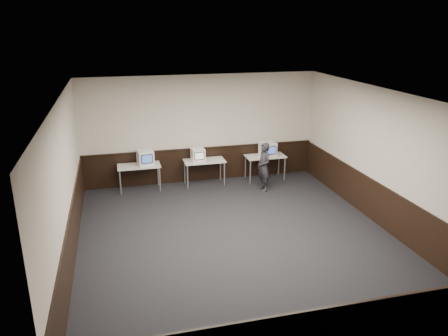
{
  "coord_description": "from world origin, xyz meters",
  "views": [
    {
      "loc": [
        -2.46,
        -8.41,
        4.61
      ],
      "look_at": [
        0.09,
        1.6,
        1.15
      ],
      "focal_mm": 35.0,
      "sensor_mm": 36.0,
      "label": 1
    }
  ],
  "objects_px": {
    "desk_right": "(265,158)",
    "emac_center": "(198,155)",
    "desk_center": "(204,163)",
    "emac_left": "(145,158)",
    "person": "(264,167)",
    "desk_left": "(139,168)",
    "emac_right": "(268,149)"
  },
  "relations": [
    {
      "from": "desk_center",
      "to": "emac_left",
      "type": "distance_m",
      "value": 1.73
    },
    {
      "from": "desk_right",
      "to": "person",
      "type": "bearing_deg",
      "value": -111.89
    },
    {
      "from": "desk_center",
      "to": "desk_right",
      "type": "bearing_deg",
      "value": 0.0
    },
    {
      "from": "desk_center",
      "to": "desk_right",
      "type": "relative_size",
      "value": 1.0
    },
    {
      "from": "desk_left",
      "to": "emac_right",
      "type": "distance_m",
      "value": 3.87
    },
    {
      "from": "person",
      "to": "desk_center",
      "type": "bearing_deg",
      "value": -130.36
    },
    {
      "from": "desk_left",
      "to": "emac_left",
      "type": "bearing_deg",
      "value": -3.59
    },
    {
      "from": "emac_right",
      "to": "desk_left",
      "type": "bearing_deg",
      "value": 170.61
    },
    {
      "from": "desk_center",
      "to": "person",
      "type": "xyz_separation_m",
      "value": [
        1.54,
        -0.9,
        0.03
      ]
    },
    {
      "from": "desk_left",
      "to": "person",
      "type": "xyz_separation_m",
      "value": [
        3.44,
        -0.9,
        0.03
      ]
    },
    {
      "from": "emac_center",
      "to": "desk_left",
      "type": "bearing_deg",
      "value": 177.72
    },
    {
      "from": "desk_left",
      "to": "desk_right",
      "type": "height_order",
      "value": "same"
    },
    {
      "from": "desk_center",
      "to": "person",
      "type": "height_order",
      "value": "person"
    },
    {
      "from": "desk_center",
      "to": "desk_right",
      "type": "xyz_separation_m",
      "value": [
        1.9,
        0.0,
        0.0
      ]
    },
    {
      "from": "desk_left",
      "to": "emac_left",
      "type": "distance_m",
      "value": 0.35
    },
    {
      "from": "desk_center",
      "to": "person",
      "type": "relative_size",
      "value": 0.85
    },
    {
      "from": "desk_center",
      "to": "emac_left",
      "type": "relative_size",
      "value": 2.34
    },
    {
      "from": "desk_center",
      "to": "emac_left",
      "type": "height_order",
      "value": "emac_left"
    },
    {
      "from": "desk_left",
      "to": "emac_center",
      "type": "xyz_separation_m",
      "value": [
        1.71,
        -0.02,
        0.26
      ]
    },
    {
      "from": "emac_right",
      "to": "person",
      "type": "distance_m",
      "value": 0.98
    },
    {
      "from": "emac_left",
      "to": "person",
      "type": "xyz_separation_m",
      "value": [
        3.25,
        -0.89,
        -0.26
      ]
    },
    {
      "from": "desk_left",
      "to": "desk_center",
      "type": "relative_size",
      "value": 1.0
    },
    {
      "from": "desk_center",
      "to": "emac_right",
      "type": "xyz_separation_m",
      "value": [
        1.96,
        -0.05,
        0.28
      ]
    },
    {
      "from": "emac_left",
      "to": "person",
      "type": "relative_size",
      "value": 0.36
    },
    {
      "from": "desk_right",
      "to": "emac_center",
      "type": "distance_m",
      "value": 2.11
    },
    {
      "from": "desk_right",
      "to": "person",
      "type": "xyz_separation_m",
      "value": [
        -0.36,
        -0.9,
        0.03
      ]
    },
    {
      "from": "desk_left",
      "to": "emac_left",
      "type": "height_order",
      "value": "emac_left"
    },
    {
      "from": "desk_left",
      "to": "emac_right",
      "type": "xyz_separation_m",
      "value": [
        3.86,
        -0.05,
        0.28
      ]
    },
    {
      "from": "desk_center",
      "to": "desk_left",
      "type": "bearing_deg",
      "value": 180.0
    },
    {
      "from": "desk_right",
      "to": "emac_right",
      "type": "distance_m",
      "value": 0.29
    },
    {
      "from": "desk_left",
      "to": "desk_right",
      "type": "xyz_separation_m",
      "value": [
        3.8,
        0.0,
        0.0
      ]
    },
    {
      "from": "desk_left",
      "to": "emac_right",
      "type": "bearing_deg",
      "value": -0.81
    }
  ]
}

